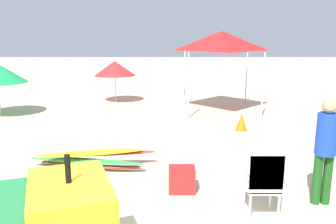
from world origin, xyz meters
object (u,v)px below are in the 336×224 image
object	(u,v)px
beach_umbrella_left	(114,68)
cooler_box	(181,179)
lifeguard_near_left	(325,145)
surfboard_pile	(90,159)
traffic_cone_far	(240,122)
stacked_plastic_chairs	(263,176)
popup_canopy	(221,41)

from	to	relation	value
beach_umbrella_left	cooler_box	distance (m)	8.69
lifeguard_near_left	beach_umbrella_left	bearing A→B (deg)	117.86
surfboard_pile	traffic_cone_far	world-z (taller)	traffic_cone_far
stacked_plastic_chairs	beach_umbrella_left	distance (m)	9.85
beach_umbrella_left	traffic_cone_far	xyz separation A→B (m)	(4.24, -4.30, -1.14)
cooler_box	surfboard_pile	bearing A→B (deg)	149.98
lifeguard_near_left	beach_umbrella_left	world-z (taller)	lifeguard_near_left
beach_umbrella_left	cooler_box	xyz separation A→B (m)	(2.38, -8.28, -1.16)
cooler_box	popup_canopy	bearing A→B (deg)	76.28
beach_umbrella_left	cooler_box	size ratio (longest dim) A/B	3.67
stacked_plastic_chairs	lifeguard_near_left	size ratio (longest dim) A/B	0.64
stacked_plastic_chairs	lifeguard_near_left	xyz separation A→B (m)	(1.06, 0.44, 0.34)
stacked_plastic_chairs	beach_umbrella_left	xyz separation A→B (m)	(-3.54, 9.16, 0.73)
traffic_cone_far	cooler_box	xyz separation A→B (m)	(-1.87, -3.97, -0.02)
stacked_plastic_chairs	surfboard_pile	bearing A→B (deg)	147.06
stacked_plastic_chairs	lifeguard_near_left	bearing A→B (deg)	22.46
surfboard_pile	popup_canopy	distance (m)	6.97
surfboard_pile	beach_umbrella_left	size ratio (longest dim) A/B	1.56
popup_canopy	beach_umbrella_left	world-z (taller)	popup_canopy
popup_canopy	traffic_cone_far	distance (m)	3.51
surfboard_pile	popup_canopy	size ratio (longest dim) A/B	0.92
lifeguard_near_left	traffic_cone_far	size ratio (longest dim) A/B	3.58
cooler_box	traffic_cone_far	bearing A→B (deg)	64.86
surfboard_pile	popup_canopy	world-z (taller)	popup_canopy
stacked_plastic_chairs	traffic_cone_far	world-z (taller)	stacked_plastic_chairs
stacked_plastic_chairs	surfboard_pile	distance (m)	3.57
lifeguard_near_left	traffic_cone_far	xyz separation A→B (m)	(-0.37, 4.42, -0.75)
beach_umbrella_left	lifeguard_near_left	bearing A→B (deg)	-62.14
surfboard_pile	traffic_cone_far	bearing A→B (deg)	38.58
stacked_plastic_chairs	popup_canopy	distance (m)	7.78
surfboard_pile	popup_canopy	xyz separation A→B (m)	(3.43, 5.62, 2.28)
popup_canopy	cooler_box	size ratio (longest dim) A/B	6.21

